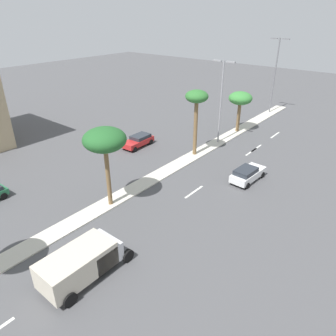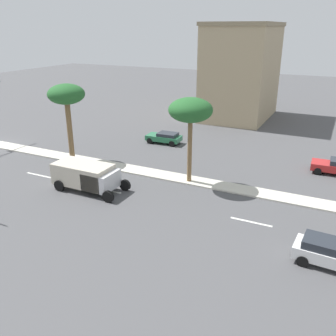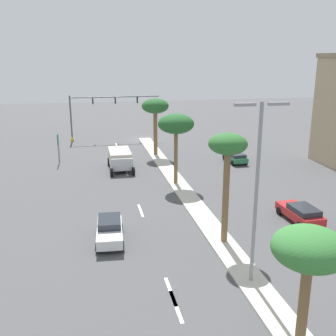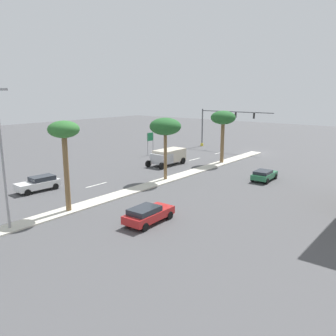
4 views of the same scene
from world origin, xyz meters
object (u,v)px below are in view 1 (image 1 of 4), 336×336
object	(u,v)px
street_lamp_leading	(221,96)
sedan_red_front	(138,141)
palm_tree_front	(105,141)
street_lamp_outboard	(275,71)
palm_tree_center	(240,99)
palm_tree_mid	(197,100)
box_truck	(84,261)
sedan_white_mid	(247,174)

from	to	relation	value
street_lamp_leading	sedan_red_front	distance (m)	11.45
palm_tree_front	street_lamp_outboard	distance (m)	35.29
palm_tree_center	street_lamp_outboard	bearing A→B (deg)	91.06
palm_tree_front	street_lamp_leading	world-z (taller)	street_lamp_leading
palm_tree_mid	sedan_red_front	world-z (taller)	palm_tree_mid
street_lamp_leading	palm_tree_center	bearing A→B (deg)	90.55
street_lamp_outboard	box_truck	world-z (taller)	street_lamp_outboard
palm_tree_center	street_lamp_leading	bearing A→B (deg)	-89.45
street_lamp_outboard	palm_tree_mid	bearing A→B (deg)	-89.73
palm_tree_center	sedan_red_front	distance (m)	14.90
street_lamp_outboard	sedan_red_front	world-z (taller)	street_lamp_outboard
palm_tree_center	sedan_white_mid	xyz separation A→B (m)	(7.55, -12.19, -3.83)
palm_tree_mid	palm_tree_center	distance (m)	10.47
sedan_red_front	box_truck	xyz separation A→B (m)	(12.34, -17.68, 0.48)
sedan_red_front	street_lamp_outboard	bearing A→B (deg)	74.11
street_lamp_outboard	sedan_red_front	bearing A→B (deg)	-105.89
palm_tree_center	sedan_red_front	size ratio (longest dim) A/B	1.24
palm_tree_mid	sedan_white_mid	xyz separation A→B (m)	(7.66, -1.89, -5.72)
palm_tree_front	sedan_red_front	bearing A→B (deg)	123.48
sedan_white_mid	palm_tree_mid	bearing A→B (deg)	166.15
street_lamp_outboard	sedan_red_front	distance (m)	25.80
palm_tree_mid	street_lamp_leading	xyz separation A→B (m)	(0.16, 5.03, -0.51)
palm_tree_front	palm_tree_mid	distance (m)	13.39
palm_tree_front	street_lamp_outboard	xyz separation A→B (m)	(-0.50, 35.28, 0.71)
palm_tree_mid	street_lamp_outboard	bearing A→B (deg)	90.27
palm_tree_front	sedan_red_front	distance (m)	14.37
sedan_white_mid	box_truck	distance (m)	18.16
palm_tree_front	palm_tree_center	xyz separation A→B (m)	(-0.29, 23.67, -1.41)
palm_tree_center	sedan_white_mid	bearing A→B (deg)	-58.23
palm_tree_mid	street_lamp_leading	distance (m)	5.06
street_lamp_leading	sedan_red_front	bearing A→B (deg)	-134.54
street_lamp_leading	box_truck	distance (m)	25.91
box_truck	street_lamp_outboard	bearing A→B (deg)	97.46
sedan_red_front	sedan_white_mid	bearing A→B (deg)	1.31
sedan_red_front	box_truck	world-z (taller)	box_truck
palm_tree_mid	sedan_red_front	distance (m)	9.32
street_lamp_outboard	sedan_white_mid	bearing A→B (deg)	-71.93
street_lamp_outboard	sedan_white_mid	size ratio (longest dim) A/B	2.62
sedan_red_front	sedan_white_mid	xyz separation A→B (m)	(14.63, 0.34, 0.05)
street_lamp_leading	sedan_white_mid	world-z (taller)	street_lamp_leading
street_lamp_leading	box_truck	xyz separation A→B (m)	(5.21, -24.93, -4.78)
box_truck	palm_tree_mid	bearing A→B (deg)	105.10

